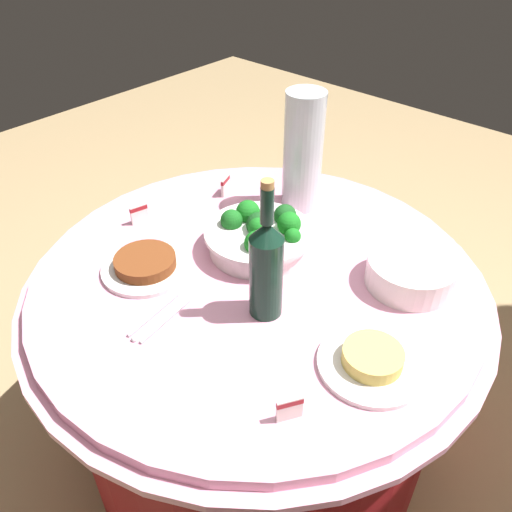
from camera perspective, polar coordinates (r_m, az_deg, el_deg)
ground_plane at (r=1.86m, az=-0.00°, el=-19.73°), size 6.00×6.00×0.00m
buffet_table at (r=1.55m, az=-0.00°, el=-12.22°), size 1.16×1.16×0.74m
broccoli_bowl at (r=1.34m, az=0.43°, el=2.32°), size 0.28×0.28×0.11m
plate_stack at (r=1.29m, az=16.50°, el=-1.68°), size 0.21×0.21×0.07m
wine_bottle at (r=1.11m, az=1.12°, el=-1.14°), size 0.07×0.07×0.34m
decorative_fruit_vase at (r=1.48m, az=5.12°, el=10.66°), size 0.11×0.11×0.34m
serving_tongs at (r=1.19m, az=-10.72°, el=-6.79°), size 0.17×0.07×0.01m
food_plate_noodles at (r=1.09m, az=12.54°, el=-11.10°), size 0.22×0.22×0.04m
food_plate_stir_fry at (r=1.32m, az=-11.95°, el=-0.93°), size 0.22×0.22×0.04m
label_placard_front at (r=1.60m, az=-3.36°, el=7.80°), size 0.05×0.03×0.05m
label_placard_mid at (r=0.98m, az=3.68°, el=-16.20°), size 0.05×0.03×0.05m
label_placard_rear at (r=1.49m, az=-12.65°, el=4.62°), size 0.05×0.02×0.05m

